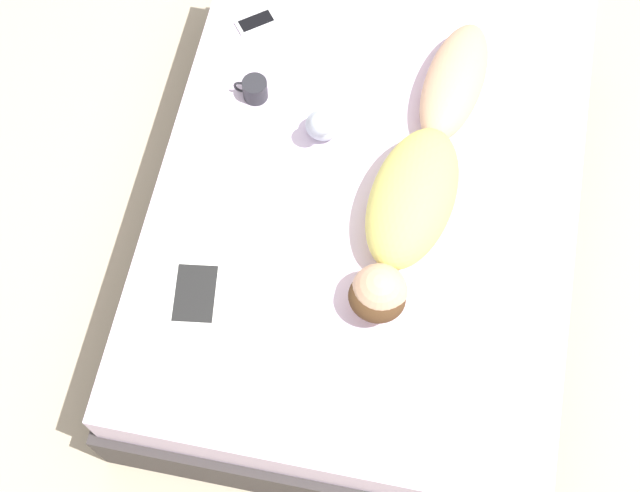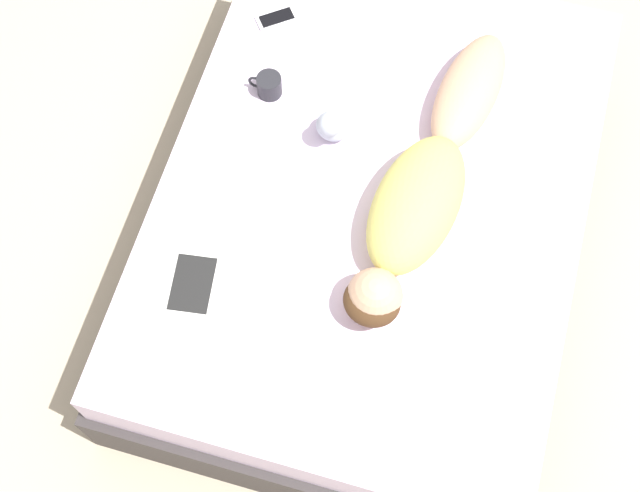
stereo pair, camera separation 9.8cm
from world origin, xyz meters
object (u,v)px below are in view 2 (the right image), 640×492
object	(u,v)px
person	(425,185)
coffee_mug	(269,85)
cell_phone	(277,18)
open_magazine	(222,288)

from	to	relation	value
person	coffee_mug	size ratio (longest dim) A/B	9.93
person	coffee_mug	xyz separation A→B (m)	(0.64, -0.27, -0.05)
coffee_mug	cell_phone	xyz separation A→B (m)	(0.07, -0.33, -0.04)
open_magazine	person	bearing A→B (deg)	-145.67
coffee_mug	cell_phone	world-z (taller)	coffee_mug
open_magazine	cell_phone	bearing A→B (deg)	-90.38
open_magazine	coffee_mug	xyz separation A→B (m)	(0.08, -0.79, 0.04)
open_magazine	cell_phone	size ratio (longest dim) A/B	2.69
person	coffee_mug	world-z (taller)	person
coffee_mug	cell_phone	bearing A→B (deg)	-77.76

